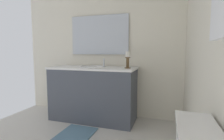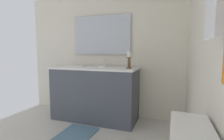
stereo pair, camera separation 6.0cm
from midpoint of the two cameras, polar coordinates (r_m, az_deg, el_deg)
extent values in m
cube|color=silver|center=(1.44, 30.12, 10.26)|extent=(2.83, 0.04, 2.45)
cube|color=silver|center=(3.07, -2.92, 8.33)|extent=(0.04, 2.85, 2.45)
cube|color=#474C56|center=(2.84, -5.07, -7.97)|extent=(0.55, 1.35, 0.83)
cube|color=white|center=(2.77, -5.15, 0.68)|extent=(0.58, 1.38, 0.03)
sphere|color=black|center=(3.26, -15.42, -5.63)|extent=(0.02, 0.02, 0.02)
sphere|color=black|center=(3.10, -17.54, -6.27)|extent=(0.02, 0.02, 0.02)
ellipsoid|color=white|center=(2.77, -5.14, -0.03)|extent=(0.38, 0.30, 0.11)
torus|color=white|center=(2.77, -5.15, 1.07)|extent=(0.40, 0.40, 0.02)
cylinder|color=silver|center=(2.69, -1.49, 2.36)|extent=(0.02, 0.02, 0.14)
cube|color=silver|center=(3.03, -2.98, 11.48)|extent=(0.02, 1.03, 0.66)
cylinder|color=brown|center=(2.55, 6.33, 0.69)|extent=(0.09, 0.09, 0.01)
cylinder|color=brown|center=(2.55, 6.35, 2.28)|extent=(0.04, 0.04, 0.15)
cylinder|color=brown|center=(2.54, 6.37, 4.14)|extent=(0.08, 0.08, 0.01)
cylinder|color=white|center=(2.54, 6.38, 5.19)|extent=(0.06, 0.06, 0.08)
cube|color=white|center=(0.95, 26.59, -17.11)|extent=(0.38, 0.19, 0.03)
cube|color=slate|center=(2.46, -11.48, -20.42)|extent=(0.60, 0.44, 0.02)
camera|label=1|loc=(0.03, -89.09, 0.09)|focal=27.59mm
camera|label=2|loc=(0.03, 90.91, -0.09)|focal=27.59mm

